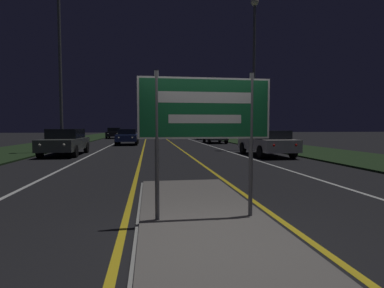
% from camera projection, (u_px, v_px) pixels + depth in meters
% --- Properties ---
extents(ground_plane, '(160.00, 160.00, 0.00)m').
position_uv_depth(ground_plane, '(214.00, 240.00, 4.27)').
color(ground_plane, black).
extents(median_island, '(2.27, 7.16, 0.10)m').
position_uv_depth(median_island, '(205.00, 221.00, 4.99)').
color(median_island, '#999993').
rests_on(median_island, ground_plane).
extents(verge_left, '(5.00, 100.00, 0.08)m').
position_uv_depth(verge_left, '(35.00, 147.00, 22.68)').
color(verge_left, '#1E3319').
rests_on(verge_left, ground_plane).
extents(verge_right, '(5.00, 100.00, 0.08)m').
position_uv_depth(verge_right, '(273.00, 145.00, 25.39)').
color(verge_right, '#1E3319').
rests_on(verge_right, ground_plane).
extents(centre_line_yellow_left, '(0.12, 70.00, 0.01)m').
position_uv_depth(centre_line_yellow_left, '(145.00, 143.00, 28.79)').
color(centre_line_yellow_left, gold).
rests_on(centre_line_yellow_left, ground_plane).
extents(centre_line_yellow_right, '(0.12, 70.00, 0.01)m').
position_uv_depth(centre_line_yellow_right, '(172.00, 143.00, 29.16)').
color(centre_line_yellow_right, gold).
rests_on(centre_line_yellow_right, ground_plane).
extents(lane_line_white_left, '(0.12, 70.00, 0.01)m').
position_uv_depth(lane_line_white_left, '(114.00, 144.00, 28.38)').
color(lane_line_white_left, silver).
rests_on(lane_line_white_left, ground_plane).
extents(lane_line_white_right, '(0.12, 70.00, 0.01)m').
position_uv_depth(lane_line_white_right, '(201.00, 143.00, 29.57)').
color(lane_line_white_right, silver).
rests_on(lane_line_white_right, ground_plane).
extents(edge_line_white_left, '(0.10, 70.00, 0.01)m').
position_uv_depth(edge_line_white_left, '(81.00, 144.00, 27.95)').
color(edge_line_white_left, silver).
rests_on(edge_line_white_left, ground_plane).
extents(edge_line_white_right, '(0.10, 70.00, 0.01)m').
position_uv_depth(edge_line_white_right, '(231.00, 143.00, 30.00)').
color(edge_line_white_right, silver).
rests_on(edge_line_white_right, ground_plane).
extents(highway_sign, '(2.19, 0.07, 2.41)m').
position_uv_depth(highway_sign, '(205.00, 115.00, 4.88)').
color(highway_sign, '#56565B').
rests_on(highway_sign, median_island).
extents(streetlight_left_near, '(0.45, 0.45, 10.33)m').
position_uv_depth(streetlight_left_near, '(60.00, 51.00, 17.73)').
color(streetlight_left_near, '#56565B').
rests_on(streetlight_left_near, ground_plane).
extents(streetlight_right_near, '(0.53, 0.53, 10.30)m').
position_uv_depth(streetlight_right_near, '(254.00, 55.00, 20.39)').
color(streetlight_right_near, '#56565B').
rests_on(streetlight_right_near, ground_plane).
extents(car_receding_0, '(1.95, 4.73, 1.41)m').
position_uv_depth(car_receding_0, '(267.00, 142.00, 16.55)').
color(car_receding_0, silver).
rests_on(car_receding_0, ground_plane).
extents(car_receding_1, '(1.85, 4.25, 1.48)m').
position_uv_depth(car_receding_1, '(215.00, 135.00, 29.45)').
color(car_receding_1, '#4C514C').
rests_on(car_receding_1, ground_plane).
extents(car_receding_2, '(1.85, 4.43, 1.51)m').
position_uv_depth(car_receding_2, '(203.00, 133.00, 38.58)').
color(car_receding_2, silver).
rests_on(car_receding_2, ground_plane).
extents(car_approaching_0, '(1.95, 4.68, 1.49)m').
position_uv_depth(car_approaching_0, '(65.00, 141.00, 16.96)').
color(car_approaching_0, '#4C514C').
rests_on(car_approaching_0, ground_plane).
extents(car_approaching_1, '(1.90, 4.37, 1.40)m').
position_uv_depth(car_approaching_1, '(127.00, 136.00, 26.83)').
color(car_approaching_1, navy).
rests_on(car_approaching_1, ground_plane).
extents(car_approaching_2, '(1.99, 4.63, 1.46)m').
position_uv_depth(car_approaching_2, '(115.00, 133.00, 41.19)').
color(car_approaching_2, black).
rests_on(car_approaching_2, ground_plane).
extents(warning_sign, '(0.60, 0.06, 2.08)m').
position_uv_depth(warning_sign, '(264.00, 130.00, 26.11)').
color(warning_sign, '#56565B').
rests_on(warning_sign, verge_right).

